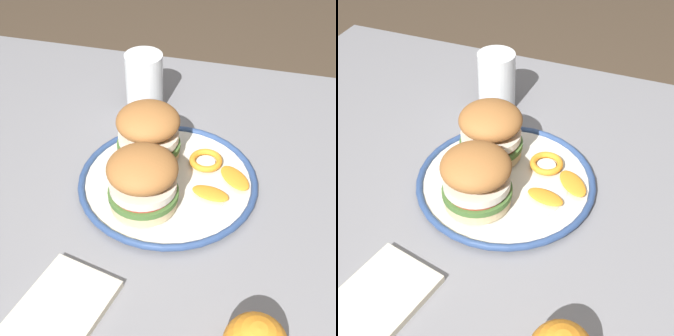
# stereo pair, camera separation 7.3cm
# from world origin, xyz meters

# --- Properties ---
(dining_table) EXTENTS (1.21, 0.93, 0.72)m
(dining_table) POSITION_xyz_m (0.00, 0.00, 0.62)
(dining_table) COLOR gray
(dining_table) RESTS_ON ground
(dinner_plate) EXTENTS (0.31, 0.31, 0.02)m
(dinner_plate) POSITION_xyz_m (0.02, 0.02, 0.73)
(dinner_plate) COLOR silver
(dinner_plate) RESTS_ON dining_table
(sandwich_half_left) EXTENTS (0.13, 0.13, 0.10)m
(sandwich_half_left) POSITION_xyz_m (-0.01, -0.04, 0.79)
(sandwich_half_left) COLOR beige
(sandwich_half_left) RESTS_ON dinner_plate
(sandwich_half_right) EXTENTS (0.15, 0.15, 0.10)m
(sandwich_half_right) POSITION_xyz_m (-0.03, 0.08, 0.79)
(sandwich_half_right) COLOR beige
(sandwich_half_right) RESTS_ON dinner_plate
(orange_peel_curled) EXTENTS (0.07, 0.07, 0.01)m
(orange_peel_curled) POSITION_xyz_m (0.07, 0.08, 0.74)
(orange_peel_curled) COLOR orange
(orange_peel_curled) RESTS_ON dinner_plate
(orange_peel_strip_long) EXTENTS (0.07, 0.07, 0.01)m
(orange_peel_strip_long) POSITION_xyz_m (0.13, 0.05, 0.74)
(orange_peel_strip_long) COLOR orange
(orange_peel_strip_long) RESTS_ON dinner_plate
(orange_peel_strip_short) EXTENTS (0.07, 0.04, 0.01)m
(orange_peel_strip_short) POSITION_xyz_m (0.09, 0.00, 0.74)
(orange_peel_strip_short) COLOR orange
(orange_peel_strip_short) RESTS_ON dinner_plate
(drinking_glass) EXTENTS (0.08, 0.08, 0.12)m
(drinking_glass) POSITION_xyz_m (-0.09, 0.24, 0.77)
(drinking_glass) COLOR white
(drinking_glass) RESTS_ON dining_table
(folded_napkin) EXTENTS (0.14, 0.17, 0.01)m
(folded_napkin) POSITION_xyz_m (-0.06, -0.25, 0.72)
(folded_napkin) COLOR beige
(folded_napkin) RESTS_ON dining_table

